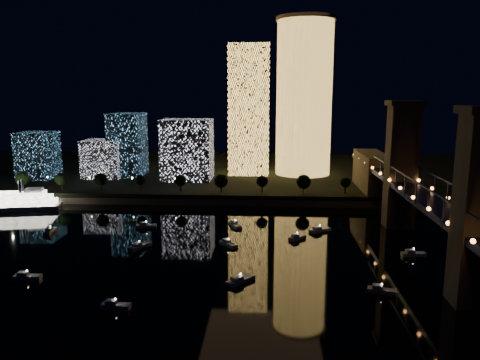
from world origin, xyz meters
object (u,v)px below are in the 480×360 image
at_px(tower_rectangular, 249,110).
at_px(riverboat, 5,202).
at_px(tower_cylindrical, 304,97).
at_px(truss_bridge, 442,218).

xyz_separation_m(tower_rectangular, riverboat, (-108.28, -78.10, -38.90)).
distance_m(tower_rectangular, riverboat, 139.06).
height_order(tower_cylindrical, riverboat, tower_cylindrical).
bearing_deg(truss_bridge, tower_cylindrical, 102.83).
bearing_deg(riverboat, tower_rectangular, 35.80).
height_order(tower_cylindrical, tower_rectangular, tower_cylindrical).
bearing_deg(tower_rectangular, tower_cylindrical, -1.60).
xyz_separation_m(tower_cylindrical, truss_bridge, (31.71, -139.21, -33.80)).
height_order(truss_bridge, riverboat, truss_bridge).
bearing_deg(tower_cylindrical, tower_rectangular, 178.40).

